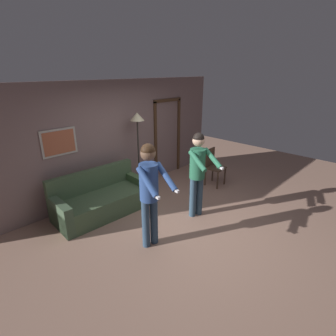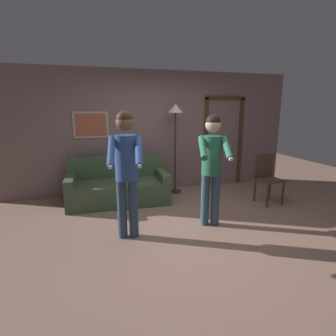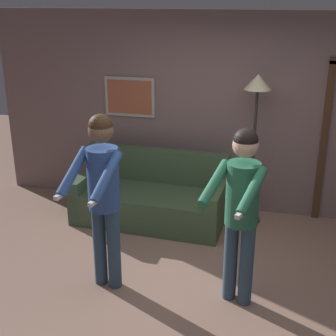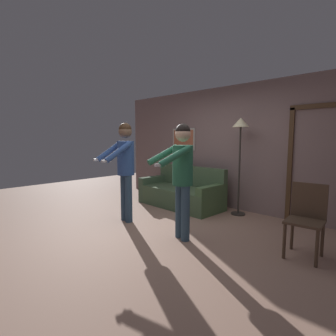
{
  "view_description": "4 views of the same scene",
  "coord_description": "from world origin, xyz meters",
  "views": [
    {
      "loc": [
        -3.33,
        -2.86,
        2.8
      ],
      "look_at": [
        -0.44,
        -0.02,
        1.26
      ],
      "focal_mm": 28.0,
      "sensor_mm": 36.0,
      "label": 1
    },
    {
      "loc": [
        -1.28,
        -3.52,
        1.79
      ],
      "look_at": [
        -0.31,
        -0.1,
        0.99
      ],
      "focal_mm": 28.0,
      "sensor_mm": 36.0,
      "label": 2
    },
    {
      "loc": [
        0.7,
        -3.81,
        2.77
      ],
      "look_at": [
        -0.28,
        0.05,
        1.29
      ],
      "focal_mm": 50.0,
      "sensor_mm": 36.0,
      "label": 3
    },
    {
      "loc": [
        2.89,
        -2.86,
        1.5
      ],
      "look_at": [
        0.0,
        0.14,
        1.03
      ],
      "focal_mm": 28.0,
      "sensor_mm": 36.0,
      "label": 4
    }
  ],
  "objects": [
    {
      "name": "person_standing_right",
      "position": [
        0.41,
        0.01,
        1.04
      ],
      "size": [
        0.56,
        0.72,
        1.71
      ],
      "color": "#334F66",
      "rests_on": "ground_plane"
    },
    {
      "name": "person_standing_left",
      "position": [
        -0.88,
        -0.05,
        1.08
      ],
      "size": [
        0.5,
        0.69,
        1.77
      ],
      "color": "#2F4964",
      "rests_on": "ground_plane"
    },
    {
      "name": "ground_plane",
      "position": [
        0.0,
        0.0,
        0.0
      ],
      "size": [
        12.0,
        12.0,
        0.0
      ],
      "primitive_type": "plane",
      "color": "#A27B67"
    },
    {
      "name": "torchiere_lamp",
      "position": [
        0.38,
        1.76,
        1.57
      ],
      "size": [
        0.32,
        0.32,
        1.9
      ],
      "color": "#332D28",
      "rests_on": "ground_plane"
    },
    {
      "name": "dining_chair_distant",
      "position": [
        1.92,
        0.69,
        0.53
      ],
      "size": [
        0.45,
        0.45,
        0.93
      ],
      "color": "#4C3828",
      "rests_on": "ground_plane"
    },
    {
      "name": "couch",
      "position": [
        -0.87,
        1.47,
        0.28
      ],
      "size": [
        1.93,
        0.92,
        0.87
      ],
      "color": "#455C3E",
      "rests_on": "ground_plane"
    },
    {
      "name": "back_wall_assembly",
      "position": [
        0.01,
        2.11,
        1.3
      ],
      "size": [
        6.4,
        0.1,
        2.6
      ],
      "color": "gray",
      "rests_on": "ground_plane"
    }
  ]
}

